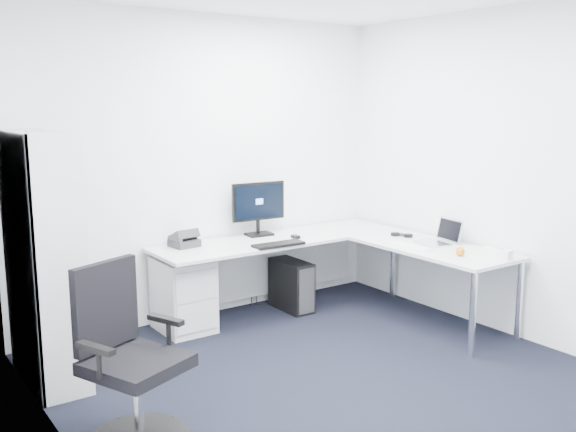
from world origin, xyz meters
TOP-DOWN VIEW (x-y plane):
  - ground at (0.00, 0.00)m, footprint 4.20×4.20m
  - wall_back at (0.00, 2.10)m, footprint 3.60×0.02m
  - wall_left at (-1.80, 0.00)m, footprint 0.02×4.20m
  - wall_right at (1.80, 0.00)m, footprint 0.02×4.20m
  - l_desk at (0.55, 1.40)m, footprint 2.42×1.36m
  - drawer_pedestal at (-0.41, 1.81)m, footprint 0.41×0.51m
  - bookshelf at (-1.62, 1.45)m, footprint 0.34×0.88m
  - task_chair at (-1.46, 0.23)m, footprint 0.77×0.77m
  - black_pc_tower at (0.67, 1.73)m, footprint 0.22×0.48m
  - beige_pc_tower at (-1.14, 1.77)m, footprint 0.19×0.41m
  - power_strip at (0.87, 1.95)m, footprint 0.34×0.08m
  - monitor at (0.44, 1.93)m, footprint 0.55×0.21m
  - black_keyboard at (0.34, 1.47)m, footprint 0.47×0.18m
  - mouse at (0.64, 1.63)m, footprint 0.06×0.09m
  - desk_phone at (-0.34, 1.91)m, footprint 0.24×0.24m
  - laptop at (1.48, 0.74)m, footprint 0.35×0.35m
  - white_keyboard at (1.24, 0.76)m, footprint 0.14×0.40m
  - headphones at (1.50, 1.13)m, footprint 0.19×0.22m
  - orange_fruit at (1.33, 0.31)m, footprint 0.07×0.07m
  - tissue_box at (1.51, 0.09)m, footprint 0.17×0.24m

SIDE VIEW (x-z plane):
  - ground at x=0.00m, z-range 0.00..0.00m
  - power_strip at x=0.87m, z-range 0.00..0.04m
  - beige_pc_tower at x=-1.14m, z-range 0.00..0.39m
  - black_pc_tower at x=0.67m, z-range 0.00..0.47m
  - drawer_pedestal at x=-0.41m, z-range 0.00..0.63m
  - l_desk at x=0.55m, z-range 0.00..0.71m
  - task_chair at x=-1.46m, z-range 0.00..1.05m
  - white_keyboard at x=1.24m, z-range 0.71..0.72m
  - black_keyboard at x=0.34m, z-range 0.71..0.73m
  - mouse at x=0.64m, z-range 0.71..0.74m
  - headphones at x=1.50m, z-range 0.71..0.76m
  - orange_fruit at x=1.33m, z-range 0.71..0.78m
  - tissue_box at x=1.51m, z-range 0.71..0.78m
  - desk_phone at x=-0.34m, z-range 0.71..0.86m
  - laptop at x=1.48m, z-range 0.71..0.93m
  - bookshelf at x=-1.62m, z-range 0.00..1.75m
  - monitor at x=0.44m, z-range 0.71..1.22m
  - wall_back at x=0.00m, z-range 0.00..2.70m
  - wall_left at x=-1.80m, z-range 0.00..2.70m
  - wall_right at x=1.80m, z-range 0.00..2.70m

